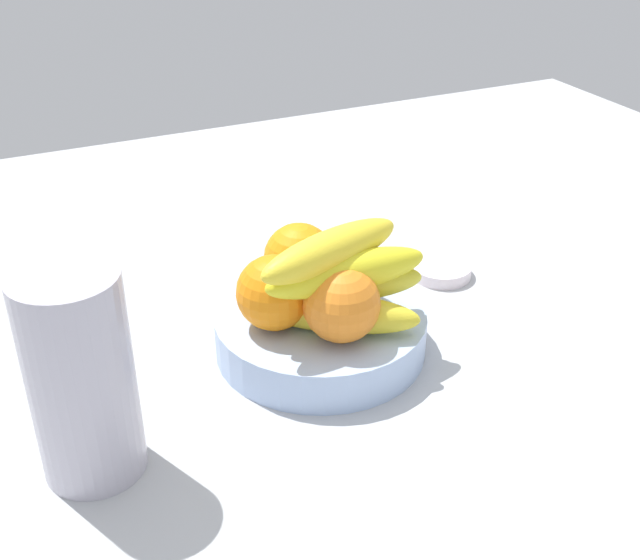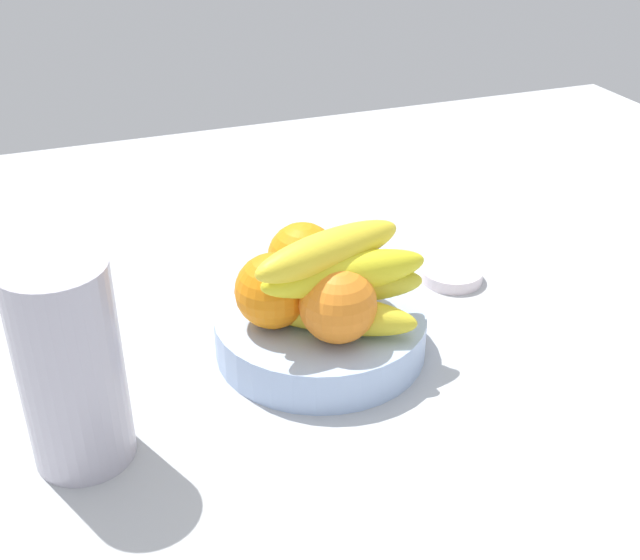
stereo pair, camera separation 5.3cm
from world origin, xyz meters
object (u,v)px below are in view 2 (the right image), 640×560
at_px(fruit_bowl, 320,331).
at_px(jar_lid, 452,275).
at_px(orange_front_right, 273,291).
at_px(orange_center, 340,304).
at_px(orange_back_left, 349,275).
at_px(thermos_tumbler, 70,366).
at_px(orange_front_left, 301,258).
at_px(banana_bunch, 337,280).

relative_size(fruit_bowl, jar_lid, 2.97).
bearing_deg(fruit_bowl, jar_lid, -157.92).
relative_size(fruit_bowl, orange_front_right, 2.89).
distance_m(orange_front_right, orange_center, 0.07).
distance_m(fruit_bowl, orange_front_right, 0.08).
relative_size(orange_back_left, jar_lid, 1.03).
bearing_deg(orange_center, thermos_tumbler, 6.78).
distance_m(orange_front_left, thermos_tumbler, 0.28).
xyz_separation_m(orange_front_left, orange_front_right, (0.05, 0.06, 0.00)).
bearing_deg(orange_center, jar_lid, -146.91).
height_order(banana_bunch, thermos_tumbler, thermos_tumbler).
distance_m(orange_front_right, jar_lid, 0.28).
height_order(orange_front_left, orange_front_right, same).
xyz_separation_m(orange_front_left, orange_back_left, (-0.03, 0.05, 0.00)).
distance_m(thermos_tumbler, jar_lid, 0.49).
height_order(orange_front_right, orange_back_left, same).
relative_size(orange_front_right, orange_center, 1.00).
relative_size(orange_front_left, orange_center, 1.00).
bearing_deg(orange_back_left, thermos_tumbler, 15.91).
xyz_separation_m(fruit_bowl, orange_front_left, (0.00, -0.05, 0.06)).
distance_m(orange_back_left, banana_bunch, 0.04).
bearing_deg(orange_back_left, fruit_bowl, 4.22).
height_order(fruit_bowl, orange_back_left, orange_back_left).
bearing_deg(fruit_bowl, thermos_tumbler, 17.35).
xyz_separation_m(orange_front_right, thermos_tumbler, (0.20, 0.08, 0.01)).
xyz_separation_m(orange_center, orange_back_left, (-0.03, -0.05, 0.00)).
xyz_separation_m(orange_front_left, jar_lid, (-0.21, -0.03, -0.08)).
bearing_deg(orange_front_left, fruit_bowl, 91.57).
relative_size(fruit_bowl, thermos_tumbler, 1.16).
xyz_separation_m(fruit_bowl, jar_lid, (-0.20, -0.08, -0.02)).
bearing_deg(orange_front_left, orange_back_left, 123.44).
bearing_deg(orange_front_left, orange_front_right, 48.39).
height_order(orange_front_left, jar_lid, orange_front_left).
distance_m(orange_front_right, thermos_tumbler, 0.22).
bearing_deg(orange_center, fruit_bowl, -87.02).
distance_m(orange_front_right, orange_back_left, 0.08).
distance_m(banana_bunch, thermos_tumbler, 0.26).
distance_m(orange_center, orange_back_left, 0.06).
xyz_separation_m(orange_front_left, thermos_tumbler, (0.25, 0.13, 0.01)).
xyz_separation_m(fruit_bowl, thermos_tumbler, (0.25, 0.08, 0.07)).
bearing_deg(orange_front_right, orange_back_left, -177.54).
height_order(orange_front_right, thermos_tumbler, thermos_tumbler).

